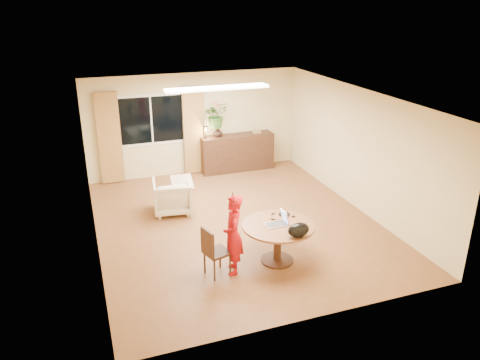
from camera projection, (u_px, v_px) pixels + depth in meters
The scene contains 24 objects.
floor at pixel (237, 223), 9.61m from camera, with size 6.50×6.50×0.00m, color brown.
ceiling at pixel (236, 97), 8.66m from camera, with size 6.50×6.50×0.00m, color white.
wall_back at pixel (195, 124), 11.98m from camera, with size 5.50×5.50×0.00m, color #D0BD87.
wall_left at pixel (90, 181), 8.27m from camera, with size 6.50×6.50×0.00m, color #D0BD87.
wall_right at pixel (358, 149), 9.99m from camera, with size 6.50×6.50×0.00m, color #D0BD87.
window at pixel (151, 120), 11.55m from camera, with size 1.70×0.03×1.30m.
curtain_left at pixel (109, 139), 11.28m from camera, with size 0.55×0.08×2.25m, color olive.
curtain_right at pixel (194, 131), 11.94m from camera, with size 0.55×0.08×2.25m, color olive.
ceiling_panel at pixel (217, 88), 9.72m from camera, with size 2.20×0.35×0.05m, color white.
dining_table at pixel (278, 233), 8.04m from camera, with size 1.24×1.24×0.71m.
dining_chair at pixel (217, 251), 7.70m from camera, with size 0.42×0.38×0.87m, color #311B10, non-canonical shape.
child at pixel (233, 235), 7.68m from camera, with size 0.33×0.50×1.38m, color red.
laptop at pixel (276, 218), 7.93m from camera, with size 0.37×0.25×0.25m, color #B7B7BC, non-canonical shape.
tumbler at pixel (273, 217), 8.16m from camera, with size 0.07×0.07×0.11m, color white, non-canonical shape.
wine_glass at pixel (294, 212), 8.23m from camera, with size 0.07×0.07×0.21m, color white, non-canonical shape.
pot_lid at pixel (284, 214), 8.34m from camera, with size 0.20×0.20×0.03m, color white, non-canonical shape.
handbag at pixel (299, 230), 7.54m from camera, with size 0.37×0.22×0.25m, color black, non-canonical shape.
armchair at pixel (172, 196), 9.99m from camera, with size 0.78×0.80×0.73m, color #BCAA95.
throw at pixel (182, 179), 9.90m from camera, with size 0.45×0.55×0.03m, color beige, non-canonical shape.
sideboard at pixel (237, 152), 12.40m from camera, with size 1.93×0.47×0.97m, color #311B10.
vase at pixel (218, 132), 12.02m from camera, with size 0.24×0.24×0.25m, color black.
bouquet at pixel (216, 115), 11.84m from camera, with size 0.59×0.51×0.66m, color #2A5E23.
book_stack at pixel (257, 131), 12.38m from camera, with size 0.21×0.16×0.09m, color #96744C, non-canonical shape.
desk_lamp at pixel (206, 132), 11.85m from camera, with size 0.14×0.14×0.33m, color black, non-canonical shape.
Camera 1 is at (-2.83, -8.14, 4.34)m, focal length 35.00 mm.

